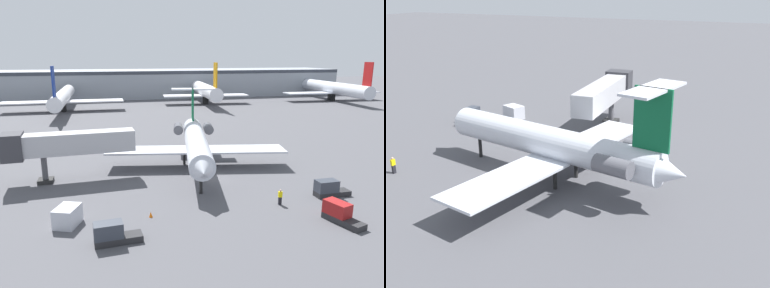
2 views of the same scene
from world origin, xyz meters
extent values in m
cube|color=#4C4C51|center=(0.00, 0.00, -0.05)|extent=(400.00, 400.00, 0.10)
cylinder|color=silver|center=(-0.60, 4.28, 3.63)|extent=(7.43, 23.15, 2.99)
cone|color=silver|center=(-3.00, -7.79, 3.63)|extent=(3.21, 2.71, 2.84)
cone|color=silver|center=(1.83, 16.45, 3.63)|extent=(3.00, 3.05, 2.54)
cube|color=silver|center=(6.15, 3.96, 2.44)|extent=(12.21, 6.58, 0.24)
cube|color=silver|center=(-6.96, 6.57, 2.44)|extent=(12.21, 6.58, 0.24)
cylinder|color=#595960|center=(3.41, 12.16, 4.03)|extent=(2.10, 3.43, 1.50)
cylinder|color=#595960|center=(-1.28, 13.09, 4.03)|extent=(2.10, 3.43, 1.50)
cube|color=#0C5933|center=(1.46, 14.59, 7.65)|extent=(0.86, 3.19, 5.06)
cube|color=silver|center=(1.46, 14.59, 10.08)|extent=(7.14, 3.68, 0.20)
cylinder|color=black|center=(-2.45, -5.04, 1.07)|extent=(0.36, 0.36, 2.14)
cylinder|color=black|center=(1.36, 5.93, 1.07)|extent=(0.36, 0.36, 2.14)
cylinder|color=black|center=(-1.78, 6.56, 1.07)|extent=(0.36, 0.36, 2.14)
cube|color=#ADADB2|center=(-16.48, 3.36, 4.82)|extent=(14.91, 3.48, 2.60)
cube|color=#333338|center=(-23.45, 2.94, 4.82)|extent=(2.59, 3.34, 3.20)
cylinder|color=#4C4C51|center=(-20.16, 3.14, 1.76)|extent=(0.70, 0.70, 3.52)
cube|color=#262626|center=(-20.16, 3.14, 0.25)|extent=(1.80, 1.80, 0.50)
cube|color=black|center=(4.79, -10.10, 0.42)|extent=(0.35, 0.29, 0.85)
cube|color=yellow|center=(4.79, -10.10, 1.15)|extent=(0.44, 0.32, 0.60)
sphere|color=tan|center=(4.79, -10.10, 1.57)|extent=(0.24, 0.24, 0.24)
cube|color=#262628|center=(-12.12, -14.13, 0.30)|extent=(4.09, 1.70, 0.60)
cube|color=#333842|center=(-12.92, -14.19, 1.25)|extent=(2.50, 1.58, 1.30)
cube|color=silver|center=(-16.52, -9.76, 0.90)|extent=(2.68, 3.08, 1.81)
cone|color=orange|center=(-8.84, -9.88, 0.28)|extent=(0.36, 0.36, 0.55)
camera|label=1|loc=(-12.79, -42.54, 15.30)|focal=33.94mm
camera|label=2|loc=(34.53, 23.49, 17.60)|focal=42.46mm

